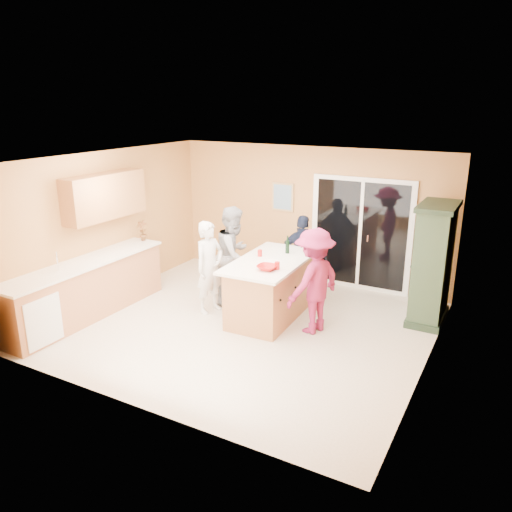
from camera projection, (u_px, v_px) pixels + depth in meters
The scene contains 22 objects.
floor at pixel (245, 325), 7.90m from camera, with size 5.50×5.50×0.00m, color silver.
ceiling at pixel (243, 160), 7.12m from camera, with size 5.50×5.00×0.10m, color white.
wall_back at pixel (309, 215), 9.60m from camera, with size 5.50×0.10×2.60m, color #E8A95F.
wall_front at pixel (129, 304), 5.41m from camera, with size 5.50×0.10×2.60m, color #E8A95F.
wall_left at pixel (109, 226), 8.76m from camera, with size 0.10×5.00×2.60m, color #E8A95F.
wall_right at pixel (434, 276), 6.25m from camera, with size 0.10×5.00×2.60m, color #E8A95F.
left_cabinet_run at pixel (80, 292), 8.00m from camera, with size 0.65×3.05×1.24m.
upper_cabinets at pixel (105, 196), 8.34m from camera, with size 0.35×1.60×0.75m, color #B06D44.
sliding_door at pixel (360, 234), 9.17m from camera, with size 1.90×0.07×2.10m.
framed_picture at pixel (283, 197), 9.74m from camera, with size 0.46×0.04×0.56m.
kitchen_island at pixel (270, 290), 8.09m from camera, with size 1.08×1.90×0.98m.
green_hutch at pixel (433, 265), 7.83m from camera, with size 0.55×1.04×1.92m.
woman_white at pixel (210, 267), 8.22m from camera, with size 0.57×0.37×1.55m, color white.
woman_grey at pixel (234, 255), 8.63m from camera, with size 0.83×0.64×1.70m, color #A0A0A2.
woman_navy at pixel (303, 257), 8.83m from camera, with size 0.88×0.37×1.51m, color #171B32.
woman_magenta at pixel (314, 281), 7.49m from camera, with size 1.05×0.60×1.62m, color #992154.
serving_bowl at pixel (267, 267), 7.46m from camera, with size 0.30×0.30×0.07m, color red.
tulip_vase at pixel (142, 230), 9.12m from camera, with size 0.21×0.14×0.39m, color #A41018.
tumbler_near at pixel (260, 253), 8.11m from camera, with size 0.07×0.07×0.11m, color red.
tumbler_far at pixel (277, 266), 7.48m from camera, with size 0.08×0.08×0.11m, color red.
wine_bottle at pixel (287, 246), 8.25m from camera, with size 0.07×0.07×0.30m.
white_plate at pixel (272, 261), 7.83m from camera, with size 0.25×0.25×0.02m, color white.
Camera 1 is at (3.61, -6.24, 3.42)m, focal length 35.00 mm.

